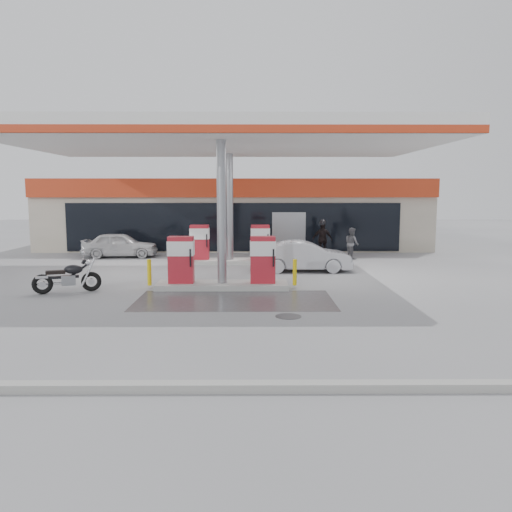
# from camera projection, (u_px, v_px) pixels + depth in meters

# --- Properties ---
(ground) EXTENTS (90.00, 90.00, 0.00)m
(ground) POSITION_uv_depth(u_px,v_px,m) (218.00, 300.00, 15.20)
(ground) COLOR gray
(ground) RESTS_ON ground
(wet_patch) EXTENTS (6.00, 3.00, 0.00)m
(wet_patch) POSITION_uv_depth(u_px,v_px,m) (235.00, 300.00, 15.20)
(wet_patch) COLOR #4C4C4F
(wet_patch) RESTS_ON ground
(drain_cover) EXTENTS (0.70, 0.70, 0.01)m
(drain_cover) POSITION_uv_depth(u_px,v_px,m) (288.00, 316.00, 13.23)
(drain_cover) COLOR #38383A
(drain_cover) RESTS_ON ground
(kerb) EXTENTS (28.00, 0.25, 0.15)m
(kerb) POSITION_uv_depth(u_px,v_px,m) (189.00, 387.00, 8.25)
(kerb) COLOR gray
(kerb) RESTS_ON ground
(store_building) EXTENTS (22.00, 8.22, 4.00)m
(store_building) POSITION_uv_depth(u_px,v_px,m) (236.00, 213.00, 30.75)
(store_building) COLOR beige
(store_building) RESTS_ON ground
(canopy) EXTENTS (16.00, 10.02, 5.51)m
(canopy) POSITION_uv_depth(u_px,v_px,m) (226.00, 141.00, 19.49)
(canopy) COLOR silver
(canopy) RESTS_ON ground
(pump_island_near) EXTENTS (5.14, 1.30, 1.78)m
(pump_island_near) POSITION_uv_depth(u_px,v_px,m) (222.00, 267.00, 17.09)
(pump_island_near) COLOR #9E9E99
(pump_island_near) RESTS_ON ground
(pump_island_far) EXTENTS (5.14, 1.30, 1.78)m
(pump_island_far) POSITION_uv_depth(u_px,v_px,m) (230.00, 248.00, 23.05)
(pump_island_far) COLOR #9E9E99
(pump_island_far) RESTS_ON ground
(parked_motorcycle) EXTENTS (2.09, 0.99, 1.11)m
(parked_motorcycle) POSITION_uv_depth(u_px,v_px,m) (68.00, 278.00, 16.32)
(parked_motorcycle) COLOR black
(parked_motorcycle) RESTS_ON ground
(sedan_white) EXTENTS (3.80, 1.69, 1.27)m
(sedan_white) POSITION_uv_depth(u_px,v_px,m) (120.00, 245.00, 25.20)
(sedan_white) COLOR silver
(sedan_white) RESTS_ON ground
(attendant) EXTENTS (0.80, 0.90, 1.55)m
(attendant) POSITION_uv_depth(u_px,v_px,m) (352.00, 243.00, 24.48)
(attendant) COLOR #58585D
(attendant) RESTS_ON ground
(hatchback_silver) EXTENTS (3.85, 1.39, 1.26)m
(hatchback_silver) POSITION_uv_depth(u_px,v_px,m) (305.00, 256.00, 20.70)
(hatchback_silver) COLOR #A9ABB1
(hatchback_silver) RESTS_ON ground
(parked_car_left) EXTENTS (4.76, 2.93, 1.29)m
(parked_car_left) POSITION_uv_depth(u_px,v_px,m) (157.00, 238.00, 28.98)
(parked_car_left) COLOR black
(parked_car_left) RESTS_ON ground
(biker_walking) EXTENTS (1.10, 0.59, 1.78)m
(biker_walking) POSITION_uv_depth(u_px,v_px,m) (322.00, 240.00, 25.23)
(biker_walking) COLOR black
(biker_walking) RESTS_ON ground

